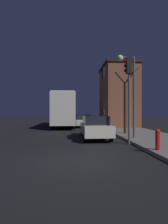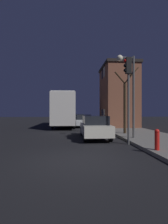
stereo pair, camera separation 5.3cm
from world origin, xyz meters
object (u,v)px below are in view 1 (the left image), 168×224
fire_hydrant (158,139)px  streetlamp (129,81)px  car_near_lane (95,127)px  car_far_lane (79,118)px  traffic_light (128,83)px  car_mid_lane (83,121)px  bus (65,108)px  bare_tree (125,103)px

fire_hydrant → streetlamp: bearing=90.8°
car_near_lane → car_far_lane: car_near_lane is taller
streetlamp → traffic_light: 1.54m
car_far_lane → car_mid_lane: bearing=-89.4°
streetlamp → traffic_light: (-0.49, -1.42, -0.33)m
streetlamp → car_far_lane: size_ratio=1.13×
bus → car_near_lane: bus is taller
streetlamp → fire_hydrant: (0.05, -3.62, -3.13)m
car_near_lane → car_mid_lane: bearing=90.7°
traffic_light → bus: size_ratio=0.44×
streetlamp → car_far_lane: streetlamp is taller
fire_hydrant → car_near_lane: bearing=114.6°
car_near_lane → fire_hydrant: car_near_lane is taller
traffic_light → bare_tree: size_ratio=0.93×
car_near_lane → car_far_lane: (-0.22, 19.17, -0.03)m
car_mid_lane → traffic_light: bearing=-81.9°
bus → car_near_lane: (2.40, -10.25, -1.50)m
traffic_light → car_near_lane: traffic_light is taller
car_near_lane → bus: bearing=103.2°
streetlamp → fire_hydrant: streetlamp is taller
streetlamp → car_mid_lane: bearing=101.9°
streetlamp → car_far_lane: (-2.26, 20.10, -2.99)m
bare_tree → car_mid_lane: (-2.68, 7.93, -1.69)m
bus → car_far_lane: (2.18, 8.92, -1.53)m
car_near_lane → car_mid_lane: car_near_lane is taller
traffic_light → fire_hydrant: (0.55, -2.20, -2.80)m
fire_hydrant → traffic_light: bearing=103.9°
car_near_lane → car_far_lane: 19.17m
car_mid_lane → fire_hydrant: 14.06m
bare_tree → car_far_lane: bearing=98.9°
traffic_light → car_far_lane: (-1.77, 21.51, -2.66)m
streetlamp → bare_tree: (0.52, 2.33, -1.30)m
bare_tree → fire_hydrant: 6.25m
bare_tree → bus: (-4.96, 8.85, -0.16)m
bare_tree → car_mid_lane: size_ratio=1.21×
traffic_light → car_near_lane: bearing=123.3°
streetlamp → bare_tree: 2.72m
car_far_lane → bus: bearing=-103.7°
streetlamp → fire_hydrant: size_ratio=5.82×
bus → car_mid_lane: bus is taller
streetlamp → car_near_lane: bearing=155.4°
traffic_light → car_mid_lane: bearing=98.1°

